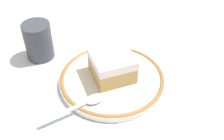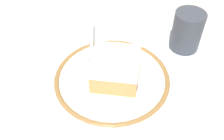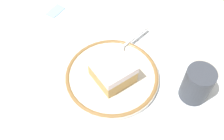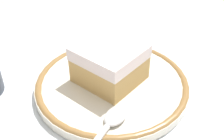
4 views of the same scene
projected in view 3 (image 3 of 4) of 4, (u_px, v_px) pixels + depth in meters
The scene contains 8 objects.
ground_plane at pixel (102, 67), 0.63m from camera, with size 2.40×2.40×0.00m, color #B7B2A8.
placemat at pixel (102, 67), 0.63m from camera, with size 0.56×0.34×0.00m, color silver.
plate at pixel (112, 76), 0.60m from camera, with size 0.21×0.21×0.01m.
cake_slice at pixel (113, 71), 0.58m from camera, with size 0.09×0.09×0.05m.
spoon at pixel (125, 45), 0.65m from camera, with size 0.02×0.12×0.01m.
cup at pixel (196, 86), 0.56m from camera, with size 0.06×0.06×0.08m.
napkin at pixel (103, 25), 0.71m from camera, with size 0.14×0.12×0.00m, color white.
sugar_packet at pixel (55, 10), 0.74m from camera, with size 0.05×0.03×0.01m, color #8CB2E0.
Camera 3 is at (-0.28, 0.24, 0.51)m, focal length 42.48 mm.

